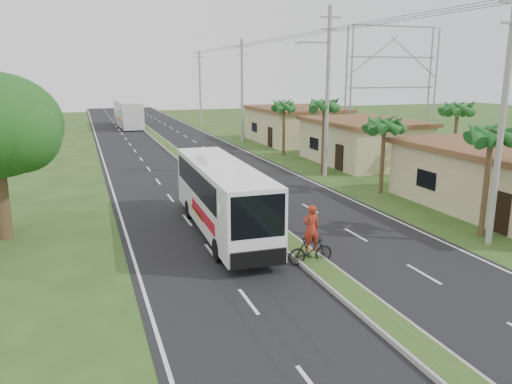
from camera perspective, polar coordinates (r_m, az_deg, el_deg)
name	(u,v)px	position (r m, az deg, el deg)	size (l,w,h in m)	color
ground	(342,287)	(18.32, 9.75, -10.69)	(180.00, 180.00, 0.00)	#2A4418
road_asphalt	(207,178)	(36.29, -5.65, 1.56)	(14.00, 160.00, 0.02)	black
median_strip	(207,177)	(36.27, -5.66, 1.71)	(1.20, 160.00, 0.18)	gray
lane_edge_left	(111,185)	(35.36, -16.25, 0.75)	(0.12, 160.00, 0.01)	silver
lane_edge_right	(292,173)	(38.39, 4.11, 2.23)	(0.12, 160.00, 0.01)	silver
shop_mid	(362,141)	(43.18, 12.06, 5.72)	(7.60, 10.60, 3.67)	tan
shop_far	(295,125)	(55.52, 4.52, 7.70)	(8.60, 11.60, 3.82)	tan
palm_verge_a	(491,135)	(24.80, 25.32, 5.93)	(2.40, 2.40, 5.45)	#473321
palm_verge_b	(385,124)	(32.06, 14.48, 7.51)	(2.40, 2.40, 5.05)	#473321
palm_verge_c	(324,105)	(37.73, 7.83, 9.80)	(2.40, 2.40, 5.85)	#473321
palm_verge_d	(284,106)	(46.13, 3.22, 9.83)	(2.40, 2.40, 5.25)	#473321
palm_behind_shop	(458,109)	(39.32, 22.07, 8.82)	(2.40, 2.40, 5.65)	#473321
utility_pole_a	(503,116)	(23.66, 26.36, 7.80)	(1.60, 0.28, 11.00)	gray
utility_pole_b	(327,90)	(36.63, 8.14, 11.46)	(3.20, 0.28, 12.00)	gray
utility_pole_c	(242,90)	(55.19, -1.60, 11.60)	(1.60, 0.28, 11.00)	gray
utility_pole_d	(200,87)	(74.49, -6.41, 11.80)	(1.60, 0.28, 10.50)	gray
billboard_lattice	(392,79)	(53.88, 15.28, 12.32)	(10.18, 1.18, 12.07)	gray
coach_bus_main	(221,193)	(23.43, -3.97, -0.06)	(2.63, 11.17, 3.59)	white
coach_bus_far	(128,112)	(73.29, -14.43, 8.80)	(2.99, 12.45, 3.61)	silver
motorcyclist	(311,243)	(19.91, 6.27, -5.81)	(1.88, 0.57, 2.45)	black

